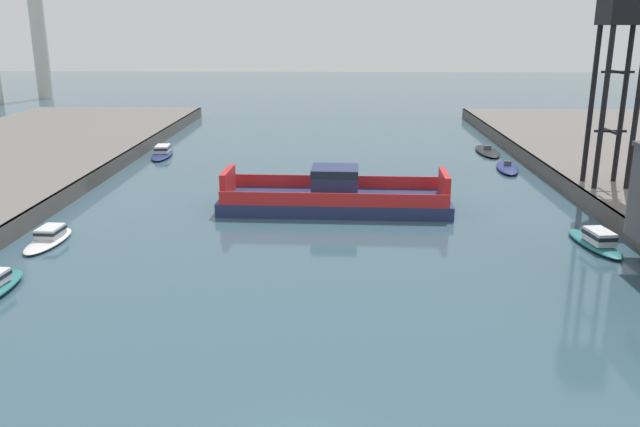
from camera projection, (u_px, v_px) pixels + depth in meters
chain_ferry at (335, 197)px, 54.79m from camera, size 19.39×7.03×3.64m
moored_boat_near_left at (162, 152)px, 77.23m from camera, size 2.79×7.60×1.24m
moored_boat_mid_left at (507, 168)px, 69.95m from camera, size 3.04×7.41×0.98m
moored_boat_mid_right at (596, 241)px, 45.48m from camera, size 2.82×6.85×1.36m
moored_boat_far_right at (487, 151)px, 79.18m from camera, size 2.42×8.21×0.92m
moored_boat_upstream_a at (49, 237)px, 46.48m from camera, size 2.30×6.12×1.11m
crane_tower at (623, 29)px, 53.40m from camera, size 3.55×3.55×16.52m
smokestack_distant_b at (37, 19)px, 133.12m from camera, size 3.27×3.27×30.46m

